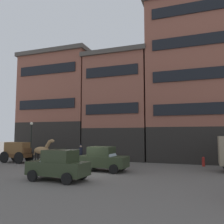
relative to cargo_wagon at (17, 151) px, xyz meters
The scene contains 11 objects.
ground_plane 9.55m from the cargo_wagon, 20.36° to the right, with size 120.00×120.00×0.00m, color #605B56.
building_far_left 9.32m from the cargo_wagon, 87.87° to the left, with size 9.43×7.47×12.98m.
building_center_left 12.31m from the cargo_wagon, 42.29° to the left, with size 7.43×7.47×11.96m.
building_center_right 20.03m from the cargo_wagon, 24.13° to the left, with size 10.48×7.47×17.10m.
cargo_wagon is the anchor object (origin of this frame).
draft_horse 2.95m from the cargo_wagon, ahead, with size 2.35×0.65×2.30m.
sedan_dark 10.78m from the cargo_wagon, 36.04° to the right, with size 3.79×2.04×1.83m.
sedan_parked_curb 10.14m from the cargo_wagon, 12.06° to the right, with size 3.79×2.04×1.83m.
pedestrian_officer 6.26m from the cargo_wagon, 19.02° to the left, with size 0.39×0.39×1.79m.
streetlamp_curbside 3.17m from the cargo_wagon, 102.16° to the left, with size 0.32×0.32×4.12m.
fire_hydrant_curbside 17.48m from the cargo_wagon, 10.40° to the left, with size 0.24×0.24×0.83m.
Camera 1 is at (7.66, -15.46, 2.78)m, focal length 37.38 mm.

